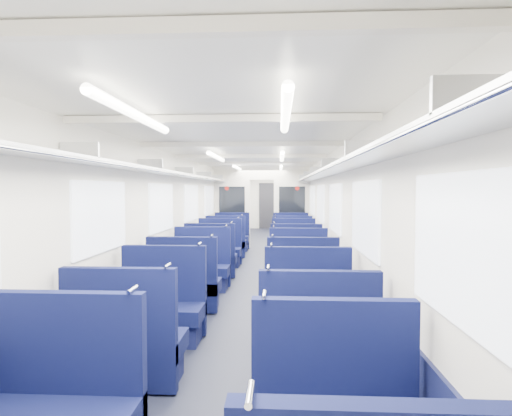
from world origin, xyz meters
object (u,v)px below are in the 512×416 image
(seat_2, at_px, (59,416))
(bulkhead, at_px, (262,206))
(seat_8, at_px, (184,287))
(seat_11, at_px, (299,272))
(end_door, at_px, (268,206))
(seat_15, at_px, (294,251))
(seat_7, at_px, (308,314))
(seat_18, at_px, (232,238))
(seat_16, at_px, (226,244))
(seat_17, at_px, (292,245))
(seat_4, at_px, (125,348))
(seat_9, at_px, (302,288))
(seat_6, at_px, (161,311))
(seat_12, at_px, (211,260))
(seat_14, at_px, (219,251))
(seat_5, at_px, (318,353))
(seat_19, at_px, (291,239))
(seat_10, at_px, (201,270))

(seat_2, bearing_deg, bulkhead, 85.20)
(seat_8, xyz_separation_m, seat_11, (1.66, 1.15, 0.00))
(end_door, bearing_deg, seat_15, -84.79)
(seat_7, height_order, seat_18, same)
(seat_8, bearing_deg, bulkhead, 82.71)
(seat_16, height_order, seat_17, same)
(seat_4, bearing_deg, seat_18, 90.00)
(seat_9, height_order, seat_15, same)
(bulkhead, xyz_separation_m, seat_8, (-0.83, -6.49, -0.90))
(seat_6, relative_size, seat_12, 1.00)
(seat_11, height_order, seat_12, same)
(seat_7, distance_m, seat_15, 4.78)
(end_door, xyz_separation_m, seat_15, (0.83, -9.10, -0.66))
(bulkhead, bearing_deg, seat_14, -105.53)
(seat_7, distance_m, seat_14, 4.98)
(seat_2, xyz_separation_m, seat_14, (0.00, 6.89, 0.00))
(seat_2, bearing_deg, seat_9, 64.24)
(seat_18, bearing_deg, seat_15, -54.67)
(seat_2, xyz_separation_m, seat_5, (1.66, 1.07, 0.00))
(seat_15, bearing_deg, seat_11, -90.00)
(seat_5, distance_m, seat_8, 2.85)
(seat_8, bearing_deg, seat_19, 74.25)
(end_door, height_order, seat_9, end_door)
(seat_6, relative_size, seat_16, 1.00)
(end_door, xyz_separation_m, seat_10, (-0.83, -11.39, -0.66))
(seat_10, relative_size, seat_17, 1.00)
(seat_9, height_order, seat_11, same)
(seat_4, distance_m, seat_14, 5.79)
(seat_4, xyz_separation_m, seat_7, (1.66, 1.09, 0.00))
(seat_14, distance_m, seat_19, 2.90)
(seat_15, height_order, seat_18, same)
(seat_6, bearing_deg, seat_12, 90.00)
(seat_19, bearing_deg, seat_2, -100.15)
(seat_2, xyz_separation_m, seat_4, (0.00, 1.10, 0.00))
(seat_8, distance_m, seat_19, 6.11)
(seat_11, relative_size, seat_16, 1.00)
(seat_15, bearing_deg, seat_5, -90.00)
(seat_4, xyz_separation_m, seat_5, (1.66, -0.04, 0.00))
(seat_2, bearing_deg, seat_11, 69.93)
(seat_4, xyz_separation_m, seat_9, (1.66, 2.34, 0.00))
(seat_8, bearing_deg, seat_7, -35.74)
(seat_14, relative_size, seat_16, 1.00)
(seat_11, xyz_separation_m, seat_12, (-1.66, 1.16, 0.00))
(end_door, bearing_deg, seat_16, -95.93)
(seat_17, bearing_deg, seat_12, -124.77)
(seat_6, distance_m, seat_17, 6.10)
(bulkhead, distance_m, seat_10, 5.33)
(seat_2, distance_m, seat_8, 3.39)
(bulkhead, relative_size, seat_8, 2.56)
(seat_16, bearing_deg, seat_6, -90.00)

